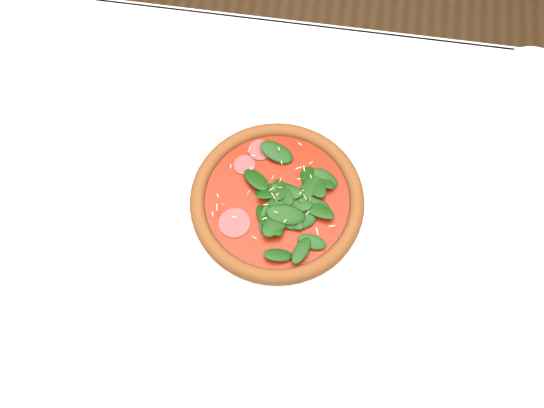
# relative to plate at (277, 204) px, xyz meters

# --- Properties ---
(ground) EXTENTS (6.00, 6.00, 0.00)m
(ground) POSITION_rel_plate_xyz_m (-0.03, -0.03, -0.76)
(ground) COLOR brown
(ground) RESTS_ON ground
(dining_table) EXTENTS (1.21, 0.81, 0.75)m
(dining_table) POSITION_rel_plate_xyz_m (-0.03, -0.03, -0.11)
(dining_table) COLOR white
(dining_table) RESTS_ON ground
(plate) EXTENTS (0.32, 0.32, 0.01)m
(plate) POSITION_rel_plate_xyz_m (0.00, 0.00, 0.00)
(plate) COLOR white
(plate) RESTS_ON dining_table
(pizza) EXTENTS (0.30, 0.30, 0.04)m
(pizza) POSITION_rel_plate_xyz_m (0.00, 0.00, 0.02)
(pizza) COLOR brown
(pizza) RESTS_ON plate
(saucer_far) EXTENTS (0.12, 0.12, 0.01)m
(saucer_far) POSITION_rel_plate_xyz_m (0.41, 0.31, -0.00)
(saucer_far) COLOR white
(saucer_far) RESTS_ON dining_table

